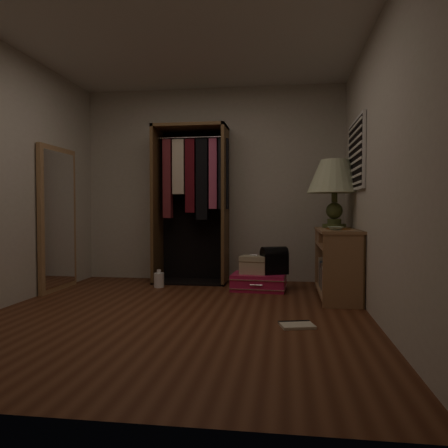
{
  "coord_description": "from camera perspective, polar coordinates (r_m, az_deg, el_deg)",
  "views": [
    {
      "loc": [
        0.97,
        -3.86,
        0.97
      ],
      "look_at": [
        0.3,
        0.95,
        0.8
      ],
      "focal_mm": 35.0,
      "sensor_mm": 36.0,
      "label": 1
    }
  ],
  "objects": [
    {
      "name": "ground",
      "position": [
        4.1,
        -6.13,
        -11.7
      ],
      "size": [
        4.0,
        4.0,
        0.0
      ],
      "primitive_type": "plane",
      "color": "#502817",
      "rests_on": "ground"
    },
    {
      "name": "pink_suitcase",
      "position": [
        5.26,
        4.58,
        -7.54
      ],
      "size": [
        0.67,
        0.51,
        0.2
      ],
      "rotation": [
        0.0,
        0.0,
        -0.07
      ],
      "color": "#C4174D",
      "rests_on": "ground"
    },
    {
      "name": "white_jug",
      "position": [
        5.48,
        -8.49,
        -7.22
      ],
      "size": [
        0.14,
        0.14,
        0.22
      ],
      "rotation": [
        0.0,
        0.0,
        -0.12
      ],
      "color": "white",
      "rests_on": "ground"
    },
    {
      "name": "console_bookshelf",
      "position": [
        4.97,
        14.45,
        -4.77
      ],
      "size": [
        0.42,
        1.12,
        0.75
      ],
      "color": "#966B48",
      "rests_on": "ground"
    },
    {
      "name": "floor_mirror",
      "position": [
        5.55,
        -20.87,
        0.63
      ],
      "size": [
        0.06,
        0.8,
        1.7
      ],
      "color": "#A3794F",
      "rests_on": "ground"
    },
    {
      "name": "open_wardrobe",
      "position": [
        5.76,
        -4.06,
        4.32
      ],
      "size": [
        0.97,
        0.5,
        2.05
      ],
      "color": "brown",
      "rests_on": "ground"
    },
    {
      "name": "brass_tray",
      "position": [
        4.85,
        14.67,
        -0.57
      ],
      "size": [
        0.3,
        0.3,
        0.02
      ],
      "rotation": [
        0.0,
        0.0,
        0.12
      ],
      "color": "#A3743F",
      "rests_on": "console_bookshelf"
    },
    {
      "name": "ceramic_bowl",
      "position": [
        4.63,
        14.38,
        -0.56
      ],
      "size": [
        0.19,
        0.19,
        0.04
      ],
      "primitive_type": "imported",
      "rotation": [
        0.0,
        0.0,
        0.3
      ],
      "color": "#A6C8AE",
      "rests_on": "console_bookshelf"
    },
    {
      "name": "train_case",
      "position": [
        5.21,
        3.92,
        -5.33
      ],
      "size": [
        0.35,
        0.27,
        0.23
      ],
      "rotation": [
        0.0,
        0.0,
        -0.18
      ],
      "color": "#B3A989",
      "rests_on": "pink_suitcase"
    },
    {
      "name": "table_lamp",
      "position": [
        5.23,
        14.25,
        5.85
      ],
      "size": [
        0.67,
        0.67,
        0.79
      ],
      "rotation": [
        0.0,
        0.0,
        -0.06
      ],
      "color": "#3D4B24",
      "rests_on": "console_bookshelf"
    },
    {
      "name": "floor_book",
      "position": [
        3.75,
        9.44,
        -12.85
      ],
      "size": [
        0.31,
        0.28,
        0.03
      ],
      "rotation": [
        0.0,
        0.0,
        0.25
      ],
      "color": "beige",
      "rests_on": "ground"
    },
    {
      "name": "black_bag",
      "position": [
        5.23,
        6.56,
        -4.67
      ],
      "size": [
        0.35,
        0.29,
        0.32
      ],
      "rotation": [
        0.0,
        0.0,
        0.4
      ],
      "color": "black",
      "rests_on": "pink_suitcase"
    },
    {
      "name": "room_walls",
      "position": [
        4.04,
        -5.01,
        9.54
      ],
      "size": [
        3.52,
        4.02,
        2.6
      ],
      "color": "beige",
      "rests_on": "ground"
    }
  ]
}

